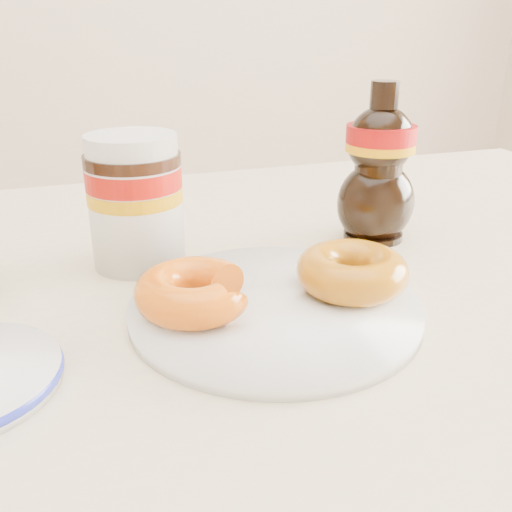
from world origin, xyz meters
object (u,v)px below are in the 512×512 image
object	(u,v)px
donut_whole	(352,271)
syrup_bottle	(379,163)
plate	(275,307)
nutella_jar	(135,196)
donut_bitten	(194,291)
dining_table	(231,368)

from	to	relation	value
donut_whole	syrup_bottle	bearing A→B (deg)	53.49
plate	nutella_jar	distance (m)	0.19
donut_bitten	donut_whole	size ratio (longest dim) A/B	0.98
dining_table	syrup_bottle	world-z (taller)	syrup_bottle
donut_whole	nutella_jar	xyz separation A→B (m)	(-0.17, 0.15, 0.04)
donut_bitten	donut_whole	distance (m)	0.14
donut_whole	donut_bitten	bearing A→B (deg)	177.32
donut_bitten	plate	bearing A→B (deg)	-22.49
nutella_jar	syrup_bottle	bearing A→B (deg)	-3.04
plate	nutella_jar	size ratio (longest dim) A/B	1.87
nutella_jar	syrup_bottle	distance (m)	0.27
plate	nutella_jar	world-z (taller)	nutella_jar
dining_table	nutella_jar	bearing A→B (deg)	123.84
dining_table	donut_whole	size ratio (longest dim) A/B	13.96
dining_table	plate	xyz separation A→B (m)	(0.03, -0.05, 0.09)
donut_bitten	donut_whole	world-z (taller)	donut_whole
dining_table	nutella_jar	distance (m)	0.20
donut_bitten	donut_whole	bearing A→B (deg)	-20.01
dining_table	donut_whole	distance (m)	0.16
plate	donut_bitten	size ratio (longest dim) A/B	2.57
nutella_jar	donut_whole	bearing A→B (deg)	-42.29
donut_whole	nutella_jar	world-z (taller)	nutella_jar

